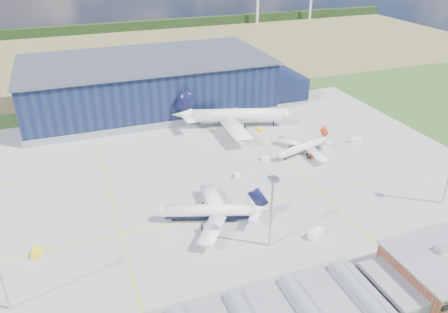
# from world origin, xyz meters

# --- Properties ---
(ground) EXTENTS (600.00, 600.00, 0.00)m
(ground) POSITION_xyz_m (0.00, 0.00, 0.00)
(ground) COLOR #31531F
(ground) RESTS_ON ground
(apron) EXTENTS (220.00, 160.00, 0.08)m
(apron) POSITION_xyz_m (0.00, 10.00, 0.03)
(apron) COLOR gray
(apron) RESTS_ON ground
(farmland) EXTENTS (600.00, 220.00, 0.01)m
(farmland) POSITION_xyz_m (0.00, 220.00, 0.00)
(farmland) COLOR olive
(farmland) RESTS_ON ground
(treeline) EXTENTS (600.00, 8.00, 8.00)m
(treeline) POSITION_xyz_m (0.00, 300.00, 4.00)
(treeline) COLOR black
(treeline) RESTS_ON ground
(hangar) EXTENTS (145.00, 62.00, 26.10)m
(hangar) POSITION_xyz_m (2.81, 94.80, 11.62)
(hangar) COLOR #101837
(hangar) RESTS_ON ground
(light_mast_center) EXTENTS (2.60, 2.60, 23.00)m
(light_mast_center) POSITION_xyz_m (10.00, -30.00, 15.43)
(light_mast_center) COLOR #ABACB1
(light_mast_center) RESTS_ON ground
(airliner_navy) EXTENTS (45.12, 44.64, 11.63)m
(airliner_navy) POSITION_xyz_m (-2.77, -12.00, 5.81)
(airliner_navy) COLOR white
(airliner_navy) RESTS_ON ground
(airliner_red) EXTENTS (36.05, 35.61, 9.54)m
(airliner_red) POSITION_xyz_m (48.37, 19.07, 4.77)
(airliner_red) COLOR white
(airliner_red) RESTS_ON ground
(airliner_widebody) EXTENTS (69.36, 68.57, 18.11)m
(airliner_widebody) POSITION_xyz_m (33.90, 55.00, 9.06)
(airliner_widebody) COLOR white
(airliner_widebody) RESTS_ON ground
(gse_tug_a) EXTENTS (3.04, 4.29, 1.64)m
(gse_tug_a) POSITION_xyz_m (-53.98, -10.88, 0.82)
(gse_tug_a) COLOR yellow
(gse_tug_a) RESTS_ON ground
(gse_cart_a) EXTENTS (3.03, 3.80, 1.44)m
(gse_cart_a) POSITION_xyz_m (16.19, 10.42, 0.72)
(gse_cart_a) COLOR white
(gse_cart_a) RESTS_ON ground
(gse_van_b) EXTENTS (4.85, 4.38, 2.07)m
(gse_van_b) POSITION_xyz_m (76.13, 20.31, 1.04)
(gse_van_b) COLOR white
(gse_van_b) RESTS_ON ground
(gse_tug_c) EXTENTS (2.42, 3.46, 1.41)m
(gse_tug_c) POSITION_xyz_m (42.13, 46.77, 0.71)
(gse_tug_c) COLOR yellow
(gse_tug_c) RESTS_ON ground
(gse_cart_b) EXTENTS (3.84, 3.08, 1.45)m
(gse_cart_b) POSITION_xyz_m (32.06, 19.36, 0.73)
(gse_cart_b) COLOR white
(gse_cart_b) RESTS_ON ground
(gse_van_c) EXTENTS (5.69, 4.24, 2.46)m
(gse_van_c) POSITION_xyz_m (24.86, -31.36, 1.23)
(gse_van_c) COLOR white
(gse_van_c) RESTS_ON ground
(car_a) EXTENTS (3.39, 1.63, 1.12)m
(car_a) POSITION_xyz_m (46.43, -48.00, 0.56)
(car_a) COLOR #99999E
(car_a) RESTS_ON ground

